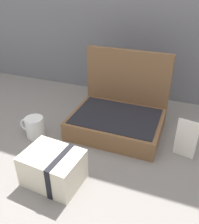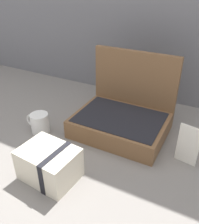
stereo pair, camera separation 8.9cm
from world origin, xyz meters
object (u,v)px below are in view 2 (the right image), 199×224
object	(u,v)px
coffee_mug	(39,123)
info_card_left	(188,145)
open_suitcase	(123,115)
cream_toiletry_bag	(50,164)

from	to	relation	value
coffee_mug	info_card_left	world-z (taller)	info_card_left
open_suitcase	coffee_mug	xyz separation A→B (m)	(-0.32, -0.19, -0.03)
info_card_left	cream_toiletry_bag	bearing A→B (deg)	-132.39
open_suitcase	info_card_left	size ratio (longest dim) A/B	2.44
info_card_left	open_suitcase	bearing A→B (deg)	172.98
coffee_mug	cream_toiletry_bag	bearing A→B (deg)	-43.02
open_suitcase	cream_toiletry_bag	size ratio (longest dim) A/B	1.96
cream_toiletry_bag	info_card_left	world-z (taller)	info_card_left
open_suitcase	info_card_left	distance (m)	0.31
cream_toiletry_bag	coffee_mug	world-z (taller)	cream_toiletry_bag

